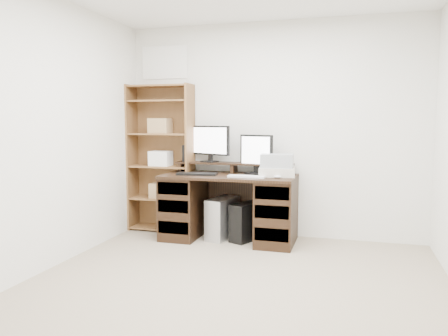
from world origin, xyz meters
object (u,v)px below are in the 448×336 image
at_px(monitor_small, 256,153).
at_px(tower_black, 247,222).
at_px(desk, 229,206).
at_px(monitor_wide, 210,142).
at_px(bookshelf, 162,157).
at_px(printer, 277,172).
at_px(tower_silver, 223,218).

relative_size(monitor_small, tower_black, 0.96).
height_order(monitor_small, tower_black, monitor_small).
relative_size(desk, monitor_wide, 2.89).
bearing_deg(desk, monitor_wide, 144.10).
relative_size(desk, monitor_small, 3.32).
xyz_separation_m(monitor_small, bookshelf, (-1.21, 0.06, -0.08)).
bearing_deg(printer, bookshelf, 165.63).
relative_size(desk, bookshelf, 0.83).
relative_size(monitor_wide, tower_black, 1.11).
bearing_deg(monitor_small, printer, -7.03).
xyz_separation_m(desk, tower_black, (0.20, 0.02, -0.17)).
relative_size(monitor_small, printer, 1.17).
distance_m(monitor_small, bookshelf, 1.21).
relative_size(desk, tower_silver, 3.18).
xyz_separation_m(monitor_small, tower_silver, (-0.37, -0.12, -0.76)).
bearing_deg(printer, tower_silver, 172.40).
xyz_separation_m(tower_silver, bookshelf, (-0.84, 0.18, 0.68)).
bearing_deg(monitor_small, desk, -131.62).
xyz_separation_m(tower_black, bookshelf, (-1.13, 0.19, 0.70)).
distance_m(monitor_small, tower_silver, 0.85).
relative_size(monitor_wide, bookshelf, 0.29).
relative_size(monitor_wide, tower_silver, 1.10).
bearing_deg(monitor_small, tower_silver, -142.26).
bearing_deg(tower_silver, monitor_wide, 152.08).
bearing_deg(desk, tower_silver, 160.13).
bearing_deg(bookshelf, printer, -7.21).
height_order(monitor_small, printer, monitor_small).
height_order(monitor_wide, tower_black, monitor_wide).
relative_size(desk, printer, 3.88).
distance_m(desk, printer, 0.68).
height_order(desk, printer, printer).
distance_m(desk, monitor_small, 0.69).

